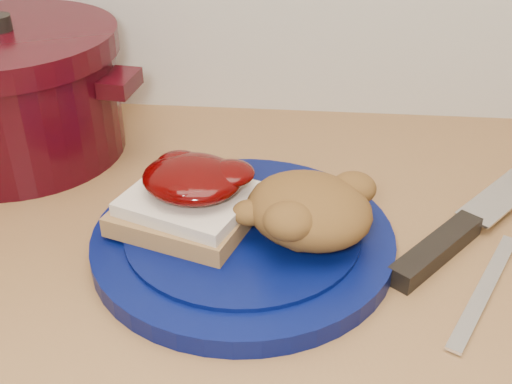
# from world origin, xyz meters

# --- Properties ---
(plate) EXTENTS (0.37, 0.37, 0.02)m
(plate) POSITION_xyz_m (-0.03, 1.49, 0.91)
(plate) COLOR #040C3F
(plate) RESTS_ON wood_countertop
(sandwich) EXTENTS (0.14, 0.13, 0.06)m
(sandwich) POSITION_xyz_m (-0.08, 1.50, 0.95)
(sandwich) COLOR olive
(sandwich) RESTS_ON plate
(stuffing_mound) EXTENTS (0.14, 0.13, 0.06)m
(stuffing_mound) POSITION_xyz_m (0.03, 1.48, 0.95)
(stuffing_mound) COLOR brown
(stuffing_mound) RESTS_ON plate
(chef_knife) EXTENTS (0.23, 0.27, 0.02)m
(chef_knife) POSITION_xyz_m (0.17, 1.53, 0.91)
(chef_knife) COLOR black
(chef_knife) RESTS_ON wood_countertop
(butter_knife) EXTENTS (0.09, 0.16, 0.00)m
(butter_knife) POSITION_xyz_m (0.18, 1.45, 0.90)
(butter_knife) COLOR silver
(butter_knife) RESTS_ON wood_countertop
(dutch_oven) EXTENTS (0.30, 0.28, 0.16)m
(dutch_oven) POSITION_xyz_m (-0.31, 1.66, 0.97)
(dutch_oven) COLOR black
(dutch_oven) RESTS_ON wood_countertop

